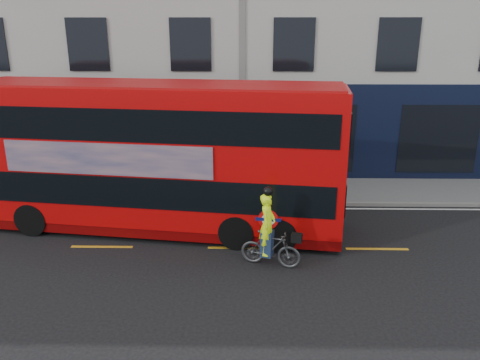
{
  "coord_description": "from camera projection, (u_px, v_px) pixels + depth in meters",
  "views": [
    {
      "loc": [
        0.25,
        -10.82,
        6.02
      ],
      "look_at": [
        0.01,
        2.64,
        1.71
      ],
      "focal_mm": 35.0,
      "sensor_mm": 36.0,
      "label": 1
    }
  ],
  "objects": [
    {
      "name": "bus",
      "position": [
        158.0,
        157.0,
        14.3
      ],
      "size": [
        11.55,
        4.05,
        4.57
      ],
      "rotation": [
        0.0,
        0.0,
        -0.13
      ],
      "color": "#C50708",
      "rests_on": "ground"
    },
    {
      "name": "cyclist",
      "position": [
        270.0,
        240.0,
        12.35
      ],
      "size": [
        1.7,
        0.92,
        2.22
      ],
      "rotation": [
        0.0,
        0.0,
        -0.3
      ],
      "color": "#434648",
      "rests_on": "ground"
    },
    {
      "name": "ground",
      "position": [
        238.0,
        274.0,
        12.14
      ],
      "size": [
        120.0,
        120.0,
        0.0
      ],
      "primitive_type": "plane",
      "color": "black",
      "rests_on": "ground"
    },
    {
      "name": "road_edge_line",
      "position": [
        241.0,
        208.0,
        16.61
      ],
      "size": [
        58.0,
        0.1,
        0.01
      ],
      "primitive_type": "cube",
      "color": "silver",
      "rests_on": "ground"
    },
    {
      "name": "lane_dashes",
      "position": [
        239.0,
        248.0,
        13.57
      ],
      "size": [
        58.0,
        0.12,
        0.01
      ],
      "primitive_type": null,
      "color": "gold",
      "rests_on": "ground"
    },
    {
      "name": "kerb",
      "position": [
        241.0,
        203.0,
        16.88
      ],
      "size": [
        60.0,
        0.12,
        0.13
      ],
      "primitive_type": "cube",
      "color": "gray",
      "rests_on": "ground"
    },
    {
      "name": "pavement",
      "position": [
        241.0,
        190.0,
        18.31
      ],
      "size": [
        60.0,
        3.0,
        0.12
      ],
      "primitive_type": "cube",
      "color": "slate",
      "rests_on": "ground"
    }
  ]
}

